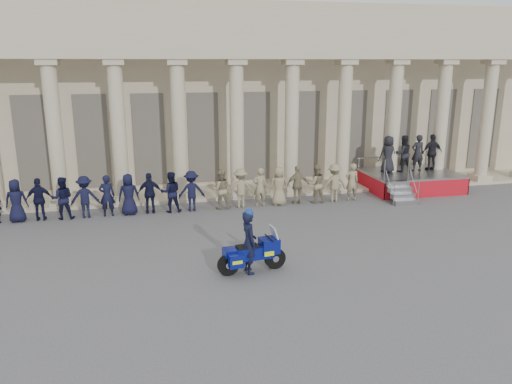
{
  "coord_description": "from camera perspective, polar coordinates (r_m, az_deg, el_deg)",
  "views": [
    {
      "loc": [
        -2.91,
        -14.28,
        6.19
      ],
      "look_at": [
        1.0,
        2.77,
        1.6
      ],
      "focal_mm": 35.0,
      "sensor_mm": 36.0,
      "label": 1
    }
  ],
  "objects": [
    {
      "name": "ground",
      "position": [
        15.84,
        -1.29,
        -8.31
      ],
      "size": [
        90.0,
        90.0,
        0.0
      ],
      "primitive_type": "plane",
      "color": "#4D4D50",
      "rests_on": "ground"
    },
    {
      "name": "building",
      "position": [
        29.22,
        -7.32,
        11.31
      ],
      "size": [
        40.0,
        12.5,
        9.0
      ],
      "color": "tan",
      "rests_on": "ground"
    },
    {
      "name": "officer_rank",
      "position": [
        21.24,
        -12.72,
        -0.18
      ],
      "size": [
        19.27,
        0.66,
        1.73
      ],
      "color": "black",
      "rests_on": "ground"
    },
    {
      "name": "reviewing_stand",
      "position": [
        25.67,
        17.12,
        3.27
      ],
      "size": [
        4.41,
        4.19,
        2.7
      ],
      "color": "gray",
      "rests_on": "ground"
    },
    {
      "name": "motorcycle",
      "position": [
        15.12,
        -0.38,
        -6.99
      ],
      "size": [
        2.16,
        0.95,
        1.39
      ],
      "rotation": [
        0.0,
        0.0,
        0.12
      ],
      "color": "black",
      "rests_on": "ground"
    },
    {
      "name": "rider",
      "position": [
        14.94,
        -0.81,
        -5.65
      ],
      "size": [
        0.54,
        0.75,
        2.02
      ],
      "rotation": [
        0.0,
        0.0,
        1.69
      ],
      "color": "black",
      "rests_on": "ground"
    }
  ]
}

